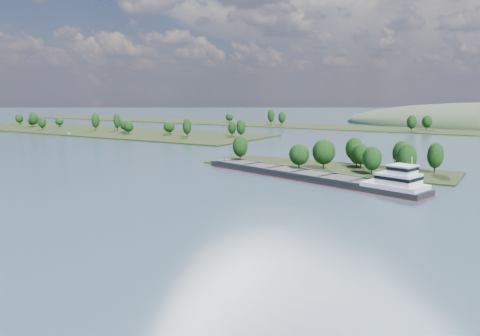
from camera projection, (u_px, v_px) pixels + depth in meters
The scene contains 6 objects.
ground at pixel (251, 195), 138.55m from camera, with size 1800.00×1800.00×0.00m, color #344A5A.
tree_island at pixel (339, 160), 184.65m from camera, with size 100.00×31.45×13.34m.
left_bank at pixel (92, 130), 374.15m from camera, with size 300.00×80.00×15.64m.
back_shoreline at pixel (438, 131), 369.46m from camera, with size 900.00×60.00×15.74m.
cargo_barge at pixel (318, 176), 161.61m from camera, with size 90.18×34.12×12.25m.
motorboat at pixel (69, 133), 341.30m from camera, with size 2.16×5.75×2.22m, color silver.
Camera 1 is at (67.95, 2.67, 29.86)m, focal length 35.00 mm.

